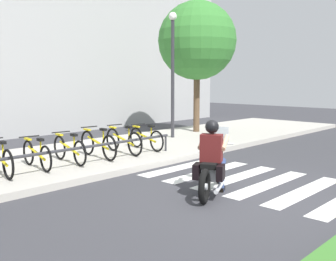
{
  "coord_description": "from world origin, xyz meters",
  "views": [
    {
      "loc": [
        -6.36,
        -4.04,
        2.18
      ],
      "look_at": [
        -0.15,
        1.89,
        1.07
      ],
      "focal_mm": 42.1,
      "sensor_mm": 36.0,
      "label": 1
    }
  ],
  "objects_px": {
    "street_lamp": "(173,65)",
    "bicycle_2": "(37,154)",
    "motorcycle": "(213,169)",
    "bicycle_5": "(123,141)",
    "rider": "(212,151)",
    "tree_near_rack": "(197,41)",
    "bicycle_3": "(69,149)",
    "bicycle_6": "(146,138)",
    "bicycle_4": "(98,144)",
    "bike_rack": "(82,149)"
  },
  "relations": [
    {
      "from": "street_lamp",
      "to": "bicycle_2",
      "type": "bearing_deg",
      "value": -168.8
    },
    {
      "from": "bicycle_4",
      "to": "bike_rack",
      "type": "relative_size",
      "value": 0.31
    },
    {
      "from": "bike_rack",
      "to": "street_lamp",
      "type": "distance_m",
      "value": 5.64
    },
    {
      "from": "bike_rack",
      "to": "rider",
      "type": "bearing_deg",
      "value": -77.26
    },
    {
      "from": "bicycle_2",
      "to": "bicycle_6",
      "type": "relative_size",
      "value": 1.01
    },
    {
      "from": "bicycle_6",
      "to": "bike_rack",
      "type": "xyz_separation_m",
      "value": [
        -2.57,
        -0.55,
        0.09
      ]
    },
    {
      "from": "motorcycle",
      "to": "bicycle_6",
      "type": "distance_m",
      "value": 4.17
    },
    {
      "from": "street_lamp",
      "to": "tree_near_rack",
      "type": "xyz_separation_m",
      "value": [
        1.8,
        0.4,
        0.96
      ]
    },
    {
      "from": "motorcycle",
      "to": "tree_near_rack",
      "type": "distance_m",
      "value": 8.59
    },
    {
      "from": "street_lamp",
      "to": "motorcycle",
      "type": "bearing_deg",
      "value": -130.01
    },
    {
      "from": "motorcycle",
      "to": "bicycle_5",
      "type": "xyz_separation_m",
      "value": [
        0.91,
        3.77,
        0.05
      ]
    },
    {
      "from": "motorcycle",
      "to": "bike_rack",
      "type": "bearing_deg",
      "value": 104.07
    },
    {
      "from": "bicycle_4",
      "to": "tree_near_rack",
      "type": "bearing_deg",
      "value": 14.75
    },
    {
      "from": "motorcycle",
      "to": "bicycle_4",
      "type": "relative_size",
      "value": 1.1
    },
    {
      "from": "tree_near_rack",
      "to": "bicycle_6",
      "type": "bearing_deg",
      "value": -159.62
    },
    {
      "from": "bicycle_2",
      "to": "bicycle_4",
      "type": "distance_m",
      "value": 1.72
    },
    {
      "from": "rider",
      "to": "bicycle_3",
      "type": "bearing_deg",
      "value": 100.93
    },
    {
      "from": "rider",
      "to": "bicycle_4",
      "type": "relative_size",
      "value": 0.81
    },
    {
      "from": "motorcycle",
      "to": "bicycle_6",
      "type": "relative_size",
      "value": 1.23
    },
    {
      "from": "bicycle_2",
      "to": "bicycle_6",
      "type": "height_order",
      "value": "bicycle_6"
    },
    {
      "from": "bike_rack",
      "to": "tree_near_rack",
      "type": "height_order",
      "value": "tree_near_rack"
    },
    {
      "from": "motorcycle",
      "to": "tree_near_rack",
      "type": "relative_size",
      "value": 0.38
    },
    {
      "from": "motorcycle",
      "to": "bicycle_4",
      "type": "distance_m",
      "value": 3.77
    },
    {
      "from": "rider",
      "to": "bicycle_6",
      "type": "bearing_deg",
      "value": 64.22
    },
    {
      "from": "street_lamp",
      "to": "tree_near_rack",
      "type": "height_order",
      "value": "tree_near_rack"
    },
    {
      "from": "bicycle_3",
      "to": "bicycle_4",
      "type": "xyz_separation_m",
      "value": [
        0.86,
        -0.0,
        0.02
      ]
    },
    {
      "from": "motorcycle",
      "to": "bicycle_2",
      "type": "distance_m",
      "value": 4.13
    },
    {
      "from": "bike_rack",
      "to": "tree_near_rack",
      "type": "distance_m",
      "value": 7.7
    },
    {
      "from": "bicycle_2",
      "to": "street_lamp",
      "type": "height_order",
      "value": "street_lamp"
    },
    {
      "from": "bicycle_2",
      "to": "bicycle_3",
      "type": "height_order",
      "value": "bicycle_3"
    },
    {
      "from": "street_lamp",
      "to": "bicycle_6",
      "type": "bearing_deg",
      "value": -154.11
    },
    {
      "from": "bike_rack",
      "to": "bicycle_2",
      "type": "bearing_deg",
      "value": 147.09
    },
    {
      "from": "bicycle_5",
      "to": "street_lamp",
      "type": "bearing_deg",
      "value": 19.62
    },
    {
      "from": "bicycle_4",
      "to": "bicycle_5",
      "type": "relative_size",
      "value": 1.02
    },
    {
      "from": "bicycle_5",
      "to": "bicycle_2",
      "type": "bearing_deg",
      "value": 179.98
    },
    {
      "from": "bicycle_3",
      "to": "street_lamp",
      "type": "bearing_deg",
      "value": 13.09
    },
    {
      "from": "rider",
      "to": "bicycle_5",
      "type": "distance_m",
      "value": 3.94
    },
    {
      "from": "rider",
      "to": "tree_near_rack",
      "type": "distance_m",
      "value": 8.53
    },
    {
      "from": "motorcycle",
      "to": "street_lamp",
      "type": "distance_m",
      "value": 6.81
    },
    {
      "from": "bicycle_5",
      "to": "street_lamp",
      "type": "height_order",
      "value": "street_lamp"
    },
    {
      "from": "bicycle_2",
      "to": "bicycle_3",
      "type": "xyz_separation_m",
      "value": [
        0.86,
        -0.0,
        0.01
      ]
    },
    {
      "from": "bicycle_5",
      "to": "street_lamp",
      "type": "relative_size",
      "value": 0.39
    },
    {
      "from": "bicycle_3",
      "to": "tree_near_rack",
      "type": "height_order",
      "value": "tree_near_rack"
    },
    {
      "from": "bicycle_4",
      "to": "bicycle_6",
      "type": "relative_size",
      "value": 1.12
    },
    {
      "from": "bicycle_3",
      "to": "street_lamp",
      "type": "xyz_separation_m",
      "value": [
        4.94,
        1.15,
        2.21
      ]
    },
    {
      "from": "bicycle_5",
      "to": "bicycle_3",
      "type": "bearing_deg",
      "value": 179.98
    },
    {
      "from": "bicycle_5",
      "to": "tree_near_rack",
      "type": "relative_size",
      "value": 0.33
    },
    {
      "from": "bicycle_5",
      "to": "bike_rack",
      "type": "distance_m",
      "value": 1.8
    },
    {
      "from": "bicycle_3",
      "to": "bicycle_5",
      "type": "distance_m",
      "value": 1.72
    },
    {
      "from": "rider",
      "to": "bicycle_6",
      "type": "relative_size",
      "value": 0.91
    }
  ]
}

